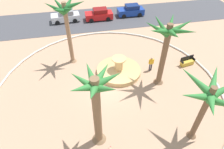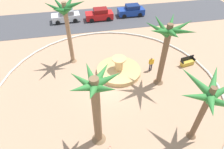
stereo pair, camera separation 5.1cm
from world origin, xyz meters
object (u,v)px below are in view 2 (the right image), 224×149
object	(u,v)px
palm_tree_mid_plaza	(209,98)
parked_car_second	(99,15)
fountain	(119,70)
parked_car_leftmost	(66,16)
palm_tree_by_curb	(66,17)
parked_car_third	(131,11)
bench_east	(187,62)
palm_tree_near_fountain	(167,39)
person_pedestrian_stroll	(151,63)
palm_tree_far_side	(96,99)

from	to	relation	value
palm_tree_mid_plaza	parked_car_second	size ratio (longest dim) A/B	1.32
fountain	parked_car_leftmost	xyz separation A→B (m)	(-4.93, 12.94, 0.50)
palm_tree_by_curb	parked_car_third	xyz separation A→B (m)	(9.42, 10.17, -4.36)
bench_east	parked_car_second	world-z (taller)	parked_car_second
bench_east	palm_tree_near_fountain	bearing A→B (deg)	-154.13
person_pedestrian_stroll	parked_car_leftmost	bearing A→B (deg)	121.74
palm_tree_far_side	parked_car_third	xyz separation A→B (m)	(8.04, 20.07, -3.58)
bench_east	palm_tree_mid_plaza	bearing A→B (deg)	-115.70
palm_tree_mid_plaza	palm_tree_far_side	world-z (taller)	palm_tree_far_side
parked_car_leftmost	person_pedestrian_stroll	bearing A→B (deg)	-58.26
bench_east	person_pedestrian_stroll	bearing A→B (deg)	-178.89
palm_tree_near_fountain	bench_east	xyz separation A→B (m)	(4.02, 1.95, -4.39)
palm_tree_mid_plaza	palm_tree_far_side	size ratio (longest dim) A/B	0.85
palm_tree_by_curb	parked_car_third	world-z (taller)	palm_tree_by_curb
palm_tree_by_curb	parked_car_second	bearing A→B (deg)	65.50
fountain	person_pedestrian_stroll	world-z (taller)	fountain
palm_tree_near_fountain	palm_tree_mid_plaza	xyz separation A→B (m)	(0.22, -5.95, -0.60)
palm_tree_near_fountain	palm_tree_mid_plaza	distance (m)	5.99
fountain	parked_car_leftmost	world-z (taller)	fountain
parked_car_third	palm_tree_far_side	bearing A→B (deg)	-111.82
palm_tree_by_curb	parked_car_leftmost	size ratio (longest dim) A/B	1.65
palm_tree_near_fountain	palm_tree_far_side	world-z (taller)	palm_tree_near_fountain
palm_tree_by_curb	person_pedestrian_stroll	size ratio (longest dim) A/B	4.13
palm_tree_by_curb	palm_tree_mid_plaza	xyz separation A→B (m)	(8.10, -10.99, -0.99)
palm_tree_by_curb	palm_tree_near_fountain	bearing A→B (deg)	-32.61
palm_tree_by_curb	parked_car_second	xyz separation A→B (m)	(4.42, 9.71, -4.36)
person_pedestrian_stroll	palm_tree_by_curb	bearing A→B (deg)	157.75
palm_tree_mid_plaza	parked_car_second	bearing A→B (deg)	100.07
palm_tree_near_fountain	palm_tree_by_curb	distance (m)	9.36
fountain	parked_car_leftmost	bearing A→B (deg)	110.85
palm_tree_mid_plaza	parked_car_second	distance (m)	21.29
fountain	parked_car_third	bearing A→B (deg)	69.21
bench_east	palm_tree_far_side	bearing A→B (deg)	-147.09
palm_tree_far_side	fountain	bearing A→B (deg)	66.31
fountain	palm_tree_by_curb	size ratio (longest dim) A/B	0.66
parked_car_second	parked_car_leftmost	bearing A→B (deg)	175.56
person_pedestrian_stroll	palm_tree_far_side	bearing A→B (deg)	-133.40
parked_car_second	parked_car_third	bearing A→B (deg)	5.27
palm_tree_by_curb	palm_tree_mid_plaza	distance (m)	13.69
fountain	person_pedestrian_stroll	distance (m)	3.35
palm_tree_mid_plaza	person_pedestrian_stroll	size ratio (longest dim) A/B	3.23
person_pedestrian_stroll	parked_car_second	xyz separation A→B (m)	(-3.32, 12.88, -0.14)
parked_car_third	palm_tree_mid_plaza	bearing A→B (deg)	-93.57
palm_tree_far_side	person_pedestrian_stroll	xyz separation A→B (m)	(6.36, 6.73, -3.44)
palm_tree_mid_plaza	parked_car_third	xyz separation A→B (m)	(1.32, 21.16, -3.36)
palm_tree_by_curb	bench_east	distance (m)	13.20
parked_car_third	parked_car_leftmost	bearing A→B (deg)	-179.52
palm_tree_far_side	parked_car_third	bearing A→B (deg)	68.18
palm_tree_far_side	person_pedestrian_stroll	bearing A→B (deg)	46.60
person_pedestrian_stroll	parked_car_third	xyz separation A→B (m)	(1.67, 13.34, -0.14)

